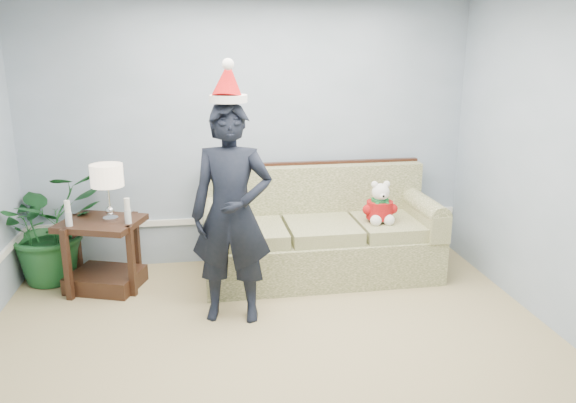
% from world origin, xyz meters
% --- Properties ---
extents(room_shell, '(4.54, 5.04, 2.74)m').
position_xyz_m(room_shell, '(0.00, 0.00, 1.35)').
color(room_shell, tan).
rests_on(room_shell, ground).
extents(wainscot_trim, '(4.49, 4.99, 0.06)m').
position_xyz_m(wainscot_trim, '(-1.18, 1.18, 0.45)').
color(wainscot_trim, white).
rests_on(wainscot_trim, room_shell).
extents(sofa, '(2.27, 1.00, 1.06)m').
position_xyz_m(sofa, '(0.63, 2.03, 0.38)').
color(sofa, '#4A5629').
rests_on(sofa, room_shell).
extents(side_table, '(0.84, 0.77, 0.66)m').
position_xyz_m(side_table, '(-1.43, 1.96, 0.26)').
color(side_table, '#371D14').
rests_on(side_table, room_shell).
extents(table_lamp, '(0.29, 0.29, 0.52)m').
position_xyz_m(table_lamp, '(-1.34, 1.95, 1.06)').
color(table_lamp, silver).
rests_on(table_lamp, side_table).
extents(candle_pair, '(0.57, 0.06, 0.23)m').
position_xyz_m(candle_pair, '(-1.42, 1.83, 0.77)').
color(candle_pair, silver).
rests_on(candle_pair, side_table).
extents(houseplant, '(1.29, 1.26, 1.08)m').
position_xyz_m(houseplant, '(-1.95, 2.25, 0.54)').
color(houseplant, '#1A5326').
rests_on(houseplant, room_shell).
extents(man, '(0.73, 0.55, 1.80)m').
position_xyz_m(man, '(-0.27, 1.19, 0.90)').
color(man, black).
rests_on(man, room_shell).
extents(santa_hat, '(0.36, 0.39, 0.34)m').
position_xyz_m(santa_hat, '(-0.27, 1.20, 1.93)').
color(santa_hat, white).
rests_on(santa_hat, man).
extents(teddy_bear, '(0.26, 0.29, 0.41)m').
position_xyz_m(teddy_bear, '(1.19, 1.85, 0.70)').
color(teddy_bear, white).
rests_on(teddy_bear, sofa).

